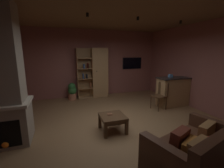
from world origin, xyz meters
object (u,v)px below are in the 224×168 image
at_px(table_book_0, 110,114).
at_px(dining_chair, 161,94).
at_px(leather_couch, 195,153).
at_px(kitchen_bar_counter, 175,91).
at_px(stone_fireplace, 3,83).
at_px(tissue_box, 170,76).
at_px(wall_mounted_tv, 132,63).
at_px(bookshelf_cabinet, 98,73).
at_px(coffee_table, 113,119).
at_px(potted_floor_plant, 72,91).

xyz_separation_m(table_book_0, dining_chair, (2.13, 0.88, 0.11)).
height_order(leather_couch, dining_chair, dining_chair).
relative_size(kitchen_bar_counter, leather_couch, 0.77).
distance_m(stone_fireplace, kitchen_bar_counter, 5.19).
distance_m(tissue_box, table_book_0, 2.93).
bearing_deg(table_book_0, wall_mounted_tv, 56.23).
distance_m(kitchen_bar_counter, table_book_0, 3.03).
xyz_separation_m(leather_couch, wall_mounted_tv, (1.29, 5.01, 1.12)).
height_order(bookshelf_cabinet, tissue_box, bookshelf_cabinet).
xyz_separation_m(stone_fireplace, kitchen_bar_counter, (5.06, 0.82, -0.78)).
height_order(tissue_box, dining_chair, tissue_box).
height_order(kitchen_bar_counter, leather_couch, kitchen_bar_counter).
height_order(tissue_box, leather_couch, tissue_box).
bearing_deg(dining_chair, table_book_0, -157.46).
bearing_deg(coffee_table, dining_chair, 24.63).
xyz_separation_m(stone_fireplace, table_book_0, (2.21, -0.20, -0.89)).
relative_size(bookshelf_cabinet, wall_mounted_tv, 2.21).
bearing_deg(bookshelf_cabinet, leather_couch, -84.44).
xyz_separation_m(leather_couch, dining_chair, (1.22, 2.61, 0.22)).
bearing_deg(potted_floor_plant, table_book_0, -77.11).
bearing_deg(wall_mounted_tv, table_book_0, -123.77).
distance_m(tissue_box, dining_chair, 0.79).
xyz_separation_m(potted_floor_plant, wall_mounted_tv, (2.88, 0.33, 1.06)).
bearing_deg(leather_couch, wall_mounted_tv, 75.54).
bearing_deg(dining_chair, stone_fireplace, -171.09).
relative_size(dining_chair, wall_mounted_tv, 0.96).
xyz_separation_m(bookshelf_cabinet, table_book_0, (-0.44, -3.08, -0.63)).
bearing_deg(bookshelf_cabinet, tissue_box, -42.43).
distance_m(bookshelf_cabinet, tissue_box, 2.98).
distance_m(coffee_table, dining_chair, 2.30).
height_order(coffee_table, potted_floor_plant, potted_floor_plant).
height_order(stone_fireplace, potted_floor_plant, stone_fireplace).
bearing_deg(wall_mounted_tv, tissue_box, -78.83).
relative_size(leather_couch, potted_floor_plant, 2.51).
bearing_deg(table_book_0, kitchen_bar_counter, 19.66).
xyz_separation_m(tissue_box, coffee_table, (-2.59, -1.14, -0.78)).
distance_m(kitchen_bar_counter, leather_couch, 3.37).
distance_m(kitchen_bar_counter, potted_floor_plant, 4.03).
xyz_separation_m(stone_fireplace, leather_couch, (3.12, -1.93, -1.01)).
bearing_deg(potted_floor_plant, coffee_table, -76.51).
xyz_separation_m(stone_fireplace, wall_mounted_tv, (4.41, 3.09, 0.11)).
xyz_separation_m(coffee_table, table_book_0, (-0.05, 0.07, 0.10)).
relative_size(potted_floor_plant, wall_mounted_tv, 0.74).
bearing_deg(kitchen_bar_counter, tissue_box, 166.41).
distance_m(bookshelf_cabinet, potted_floor_plant, 1.32).
relative_size(coffee_table, wall_mounted_tv, 0.64).
distance_m(stone_fireplace, tissue_box, 4.93).
xyz_separation_m(bookshelf_cabinet, kitchen_bar_counter, (2.41, -2.06, -0.52)).
distance_m(stone_fireplace, dining_chair, 4.46).
bearing_deg(table_book_0, tissue_box, 22.07).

